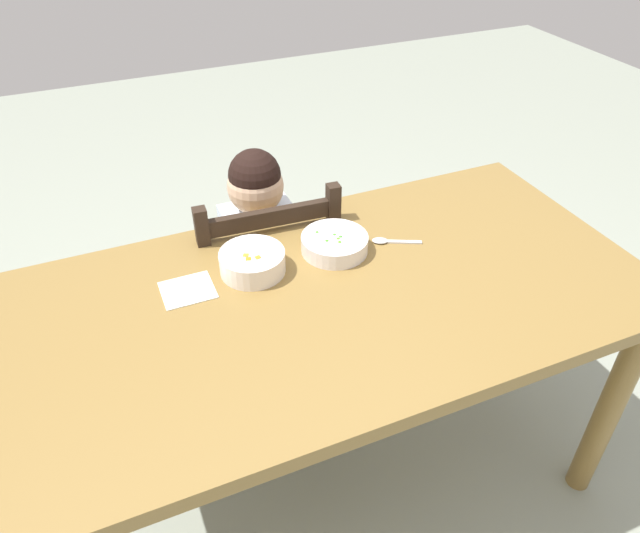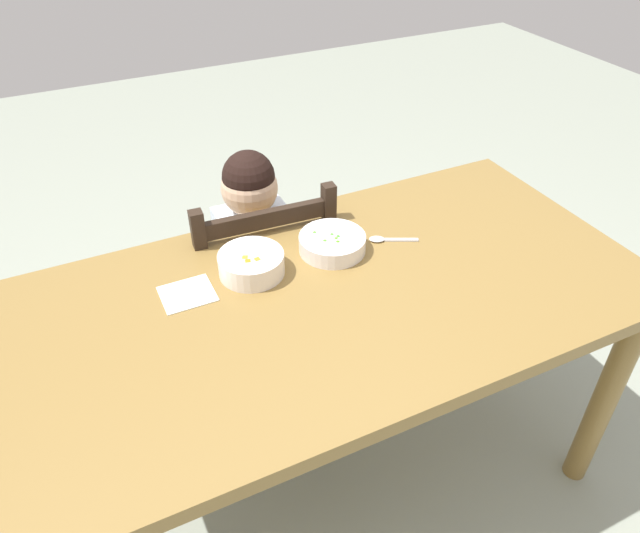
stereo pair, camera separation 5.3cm
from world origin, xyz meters
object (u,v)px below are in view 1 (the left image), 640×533
Objects in this scene: spoon at (387,241)px; dining_chair at (264,293)px; dining_table at (336,322)px; bowl_of_peas at (335,243)px; child_figure at (262,248)px; bowl_of_carrots at (252,261)px.

dining_chair is at bearing 129.89° from spoon.
dining_table is at bearing -83.33° from dining_chair.
dining_chair is 6.71× the size of spoon.
bowl_of_peas is (0.12, -0.30, 0.36)m from dining_chair.
spoon reaches higher than dining_table.
spoon is at bearing 32.46° from dining_table.
dining_table is at bearing -83.61° from child_figure.
bowl_of_peas is (0.12, -0.29, 0.18)m from child_figure.
child_figure is at bearing 96.39° from dining_table.
child_figure is (0.00, -0.01, 0.19)m from dining_chair.
child_figure reaches higher than bowl_of_peas.
dining_chair reaches higher than bowl_of_peas.
spoon is (0.27, -0.31, 0.16)m from child_figure.
dining_chair reaches higher than dining_table.
spoon is (0.38, -0.02, -0.03)m from bowl_of_carrots.
dining_table is 9.38× the size of bowl_of_carrots.
dining_table is 0.52m from dining_chair.
bowl_of_peas is at bearing -68.51° from child_figure.
spoon is at bearing -50.11° from dining_chair.
bowl_of_carrots reaches higher than dining_table.
child_figure is 5.64× the size of bowl_of_carrots.
dining_table is 0.28m from spoon.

